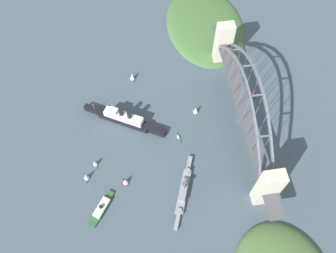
# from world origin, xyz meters

# --- Properties ---
(ground_plane) EXTENTS (1400.00, 1400.00, 0.00)m
(ground_plane) POSITION_xyz_m (0.00, 0.00, 0.00)
(ground_plane) COLOR #3D4C56
(harbor_arch_bridge) EXTENTS (242.81, 19.62, 78.08)m
(harbor_arch_bridge) POSITION_xyz_m (-0.00, -0.00, 31.48)
(harbor_arch_bridge) COLOR beige
(harbor_arch_bridge) RESTS_ON ground
(headland_east_shore) EXTENTS (154.34, 102.76, 17.26)m
(headland_east_shore) POSITION_xyz_m (153.31, 5.27, 0.00)
(headland_east_shore) COLOR #3D6033
(headland_east_shore) RESTS_ON ground
(ocean_liner) EXTENTS (54.37, 89.38, 23.17)m
(ocean_liner) POSITION_xyz_m (18.06, 126.55, 6.59)
(ocean_liner) COLOR black
(ocean_liner) RESTS_ON ground
(naval_cruiser) EXTENTS (74.60, 31.57, 17.84)m
(naval_cruiser) POSITION_xyz_m (-72.85, 75.00, 3.23)
(naval_cruiser) COLOR gray
(naval_cruiser) RESTS_ON ground
(harbor_ferry_steamer) EXTENTS (35.63, 27.48, 7.32)m
(harbor_ferry_steamer) POSITION_xyz_m (-78.79, 157.47, 2.17)
(harbor_ferry_steamer) COLOR #23512D
(harbor_ferry_steamer) RESTS_ON ground
(seaplane_taxiing_near_bridge) EXTENTS (10.06, 8.56, 4.72)m
(seaplane_taxiing_near_bridge) POSITION_xyz_m (31.12, -27.06, 1.91)
(seaplane_taxiing_near_bridge) COLOR #B7B7B2
(seaplane_taxiing_near_bridge) RESTS_ON ground
(small_boat_0) EXTENTS (10.39, 5.73, 10.71)m
(small_boat_0) POSITION_xyz_m (18.31, 45.50, 4.95)
(small_boat_0) COLOR #2D6B3D
(small_boat_0) RESTS_ON ground
(small_boat_1) EXTENTS (9.03, 5.67, 9.69)m
(small_boat_1) POSITION_xyz_m (-30.54, 161.45, 4.48)
(small_boat_1) COLOR #2D6B3D
(small_boat_1) RESTS_ON ground
(small_boat_2) EXTENTS (9.57, 5.81, 10.47)m
(small_boat_2) POSITION_xyz_m (-44.62, 170.98, 4.78)
(small_boat_2) COLOR #234C8C
(small_boat_2) RESTS_ON ground
(small_boat_3) EXTENTS (8.38, 7.93, 9.53)m
(small_boat_3) POSITION_xyz_m (-55.42, 131.86, 4.43)
(small_boat_3) COLOR #B2231E
(small_boat_3) RESTS_ON ground
(small_boat_4) EXTENTS (10.05, 7.87, 11.43)m
(small_boat_4) POSITION_xyz_m (77.00, 112.43, 5.27)
(small_boat_4) COLOR #234C8C
(small_boat_4) RESTS_ON ground
(small_boat_5) EXTENTS (12.76, 4.29, 1.89)m
(small_boat_5) POSITION_xyz_m (-11.89, 70.16, 0.69)
(small_boat_5) COLOR #2D6B3D
(small_boat_5) RESTS_ON ground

